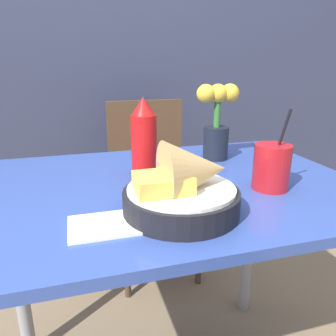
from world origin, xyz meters
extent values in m
cube|color=#2D334C|center=(0.00, 1.21, 1.30)|extent=(7.00, 0.06, 2.60)
cube|color=#334C9E|center=(0.00, 0.00, 0.76)|extent=(1.04, 0.73, 0.02)
cylinder|color=gray|center=(-0.46, 0.30, 0.37)|extent=(0.05, 0.05, 0.74)
cylinder|color=gray|center=(0.46, 0.30, 0.37)|extent=(0.05, 0.05, 0.74)
cylinder|color=#473323|center=(-0.04, 0.52, 0.22)|extent=(0.03, 0.03, 0.44)
cylinder|color=#473323|center=(0.32, 0.52, 0.22)|extent=(0.03, 0.03, 0.44)
cylinder|color=#473323|center=(-0.04, 0.88, 0.22)|extent=(0.03, 0.03, 0.44)
cylinder|color=#473323|center=(0.32, 0.88, 0.22)|extent=(0.03, 0.03, 0.44)
cube|color=#473323|center=(0.14, 0.70, 0.45)|extent=(0.40, 0.40, 0.02)
cube|color=#473323|center=(0.14, 0.89, 0.67)|extent=(0.40, 0.03, 0.43)
cylinder|color=black|center=(-0.02, -0.18, 0.79)|extent=(0.25, 0.25, 0.05)
cylinder|color=white|center=(-0.02, -0.18, 0.82)|extent=(0.23, 0.23, 0.01)
cone|color=tan|center=(0.01, -0.18, 0.86)|extent=(0.14, 0.14, 0.14)
cube|color=#E5C14C|center=(-0.06, -0.20, 0.84)|extent=(0.11, 0.09, 0.04)
cylinder|color=red|center=(-0.04, 0.07, 0.85)|extent=(0.07, 0.07, 0.17)
cone|color=red|center=(-0.04, 0.07, 0.97)|extent=(0.06, 0.06, 0.05)
cylinder|color=red|center=(0.25, -0.11, 0.83)|extent=(0.09, 0.09, 0.11)
cylinder|color=black|center=(0.25, -0.11, 0.82)|extent=(0.08, 0.08, 0.09)
cylinder|color=black|center=(0.26, -0.11, 0.88)|extent=(0.01, 0.07, 0.20)
cylinder|color=black|center=(0.22, 0.18, 0.82)|extent=(0.08, 0.08, 0.11)
cylinder|color=#33722D|center=(0.22, 0.18, 0.92)|extent=(0.02, 0.02, 0.10)
sphere|color=gold|center=(0.22, 0.18, 0.98)|extent=(0.06, 0.06, 0.06)
sphere|color=gold|center=(0.18, 0.18, 0.98)|extent=(0.06, 0.06, 0.06)
sphere|color=gold|center=(0.27, 0.18, 0.98)|extent=(0.06, 0.06, 0.06)
cube|color=white|center=(-0.18, -0.20, 0.77)|extent=(0.14, 0.11, 0.01)
camera|label=1|loc=(-0.22, -0.79, 1.08)|focal=35.00mm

